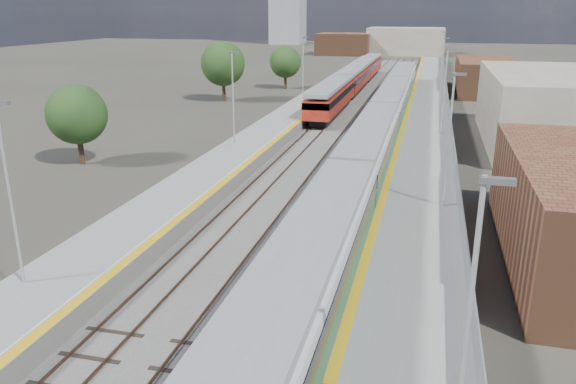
% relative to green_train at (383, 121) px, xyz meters
% --- Properties ---
extents(ground, '(320.00, 320.00, 0.00)m').
position_rel_green_train_xyz_m(ground, '(-1.50, 9.67, -2.28)').
color(ground, '#47443A').
rests_on(ground, ground).
extents(ballast_bed, '(10.50, 155.00, 0.06)m').
position_rel_green_train_xyz_m(ballast_bed, '(-3.75, 12.17, -2.25)').
color(ballast_bed, '#565451').
rests_on(ballast_bed, ground).
extents(tracks, '(8.96, 160.00, 0.17)m').
position_rel_green_train_xyz_m(tracks, '(-3.15, 13.85, -2.18)').
color(tracks, '#4C3323').
rests_on(tracks, ground).
extents(platform_right, '(4.70, 155.00, 8.52)m').
position_rel_green_train_xyz_m(platform_right, '(3.78, 12.16, -1.75)').
color(platform_right, slate).
rests_on(platform_right, ground).
extents(platform_left, '(4.30, 155.00, 8.52)m').
position_rel_green_train_xyz_m(platform_left, '(-10.55, 12.16, -1.77)').
color(platform_left, slate).
rests_on(platform_left, ground).
extents(buildings, '(72.00, 185.50, 40.00)m').
position_rel_green_train_xyz_m(buildings, '(-19.62, 98.27, 8.42)').
color(buildings, brown).
rests_on(buildings, ground).
extents(green_train, '(2.95, 81.99, 3.24)m').
position_rel_green_train_xyz_m(green_train, '(0.00, 0.00, 0.00)').
color(green_train, black).
rests_on(green_train, ground).
extents(red_train, '(2.80, 56.90, 3.54)m').
position_rel_green_train_xyz_m(red_train, '(-7.00, 32.92, -0.19)').
color(red_train, black).
rests_on(red_train, ground).
extents(tree_a, '(4.64, 4.64, 6.29)m').
position_rel_green_train_xyz_m(tree_a, '(-22.48, -12.05, 1.67)').
color(tree_a, '#382619').
rests_on(tree_a, ground).
extents(tree_b, '(5.77, 5.77, 7.82)m').
position_rel_green_train_xyz_m(tree_b, '(-22.66, 20.70, 2.64)').
color(tree_b, '#382619').
rests_on(tree_b, ground).
extents(tree_c, '(4.74, 4.74, 6.43)m').
position_rel_green_train_xyz_m(tree_c, '(-17.82, 34.64, 1.76)').
color(tree_c, '#382619').
rests_on(tree_c, ground).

